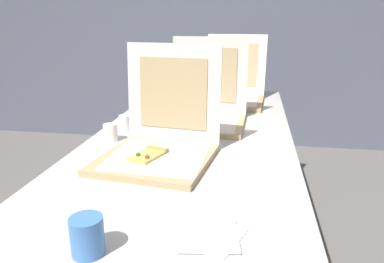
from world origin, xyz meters
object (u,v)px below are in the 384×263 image
object	(u,v)px
pizza_box_back	(231,93)
pizza_box_front	(159,143)
cup_white_mid	(126,123)
pizza_box_middle	(205,112)
table	(193,145)
cup_white_far	(161,106)
napkin_pile	(209,235)
cup_printed_front	(87,236)
cup_white_near_center	(110,133)

from	to	relation	value
pizza_box_back	pizza_box_front	bearing A→B (deg)	-98.10
cup_white_mid	pizza_box_middle	bearing A→B (deg)	27.76
pizza_box_front	pizza_box_middle	xyz separation A→B (m)	(0.10, 0.48, 0.00)
table	cup_white_mid	bearing A→B (deg)	179.73
cup_white_far	napkin_pile	distance (m)	1.19
table	cup_printed_front	bearing A→B (deg)	-95.69
pizza_box_back	cup_white_mid	world-z (taller)	pizza_box_back
cup_white_mid	cup_white_near_center	world-z (taller)	same
cup_white_far	cup_printed_front	xyz separation A→B (m)	(0.14, -1.23, 0.01)
napkin_pile	table	bearing A→B (deg)	101.86
pizza_box_front	cup_white_far	size ratio (longest dim) A/B	6.27
napkin_pile	cup_printed_front	bearing A→B (deg)	-156.75
pizza_box_back	cup_white_near_center	size ratio (longest dim) A/B	7.17
pizza_box_front	napkin_pile	size ratio (longest dim) A/B	2.44
cup_white_mid	cup_printed_front	distance (m)	0.91
cup_white_far	cup_white_mid	bearing A→B (deg)	-102.63
pizza_box_back	cup_white_far	xyz separation A→B (m)	(-0.36, -0.32, -0.02)
table	pizza_box_back	xyz separation A→B (m)	(0.12, 0.67, 0.11)
cup_white_mid	cup_printed_front	world-z (taller)	cup_printed_front
pizza_box_middle	napkin_pile	bearing A→B (deg)	-80.18
table	pizza_box_back	distance (m)	0.69
cup_white_near_center	pizza_box_middle	bearing A→B (deg)	42.97
cup_white_mid	napkin_pile	world-z (taller)	cup_white_mid
pizza_box_front	napkin_pile	bearing A→B (deg)	-55.89
pizza_box_front	pizza_box_back	xyz separation A→B (m)	(0.20, 0.97, -0.00)
napkin_pile	cup_white_near_center	bearing A→B (deg)	127.65
table	cup_white_mid	size ratio (longest dim) A/B	29.13
pizza_box_middle	cup_white_mid	bearing A→B (deg)	-150.58
pizza_box_back	napkin_pile	world-z (taller)	pizza_box_back
napkin_pile	cup_white_far	bearing A→B (deg)	109.43
pizza_box_middle	cup_white_near_center	bearing A→B (deg)	-135.38
table	cup_printed_front	xyz separation A→B (m)	(-0.09, -0.89, 0.09)
pizza_box_front	cup_white_mid	world-z (taller)	pizza_box_front
table	pizza_box_middle	distance (m)	0.21
table	napkin_pile	world-z (taller)	napkin_pile
pizza_box_middle	cup_white_mid	distance (m)	0.38
table	cup_white_far	world-z (taller)	cup_white_far
pizza_box_back	cup_white_far	world-z (taller)	pizza_box_back
pizza_box_middle	napkin_pile	size ratio (longest dim) A/B	2.19
table	cup_white_near_center	world-z (taller)	cup_white_near_center
table	pizza_box_front	xyz separation A→B (m)	(-0.07, -0.31, 0.11)
cup_white_near_center	cup_printed_front	xyz separation A→B (m)	(0.23, -0.74, 0.01)
table	cup_white_far	distance (m)	0.42
pizza_box_front	napkin_pile	xyz separation A→B (m)	(0.24, -0.47, -0.05)
napkin_pile	cup_white_mid	bearing A→B (deg)	121.25
cup_printed_front	napkin_pile	bearing A→B (deg)	23.25
pizza_box_middle	cup_white_near_center	size ratio (longest dim) A/B	5.63
cup_white_mid	cup_white_far	distance (m)	0.35
pizza_box_middle	cup_printed_front	size ratio (longest dim) A/B	4.61
pizza_box_back	cup_printed_front	size ratio (longest dim) A/B	5.87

